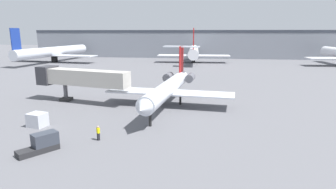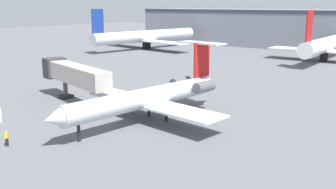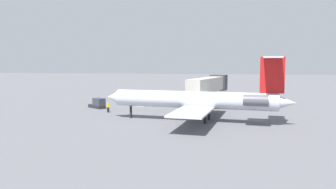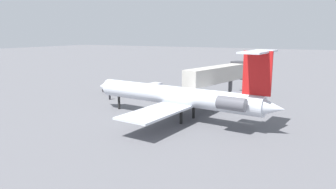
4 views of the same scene
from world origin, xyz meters
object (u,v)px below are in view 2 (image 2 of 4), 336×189
Objects in this scene: jet_bridge at (72,73)px; parked_airliner_west_end at (146,36)px; ground_crew_marshaller at (7,138)px; parked_airliner_west_mid at (325,45)px; regional_jet at (152,96)px.

parked_airliner_west_end is at bearing 122.63° from jet_bridge.
ground_crew_marshaller is (10.18, -16.55, -3.41)m from jet_bridge.
parked_airliner_west_end is 55.35m from parked_airliner_west_mid.
parked_airliner_west_mid is (6.30, 83.24, 3.33)m from ground_crew_marshaller.
ground_crew_marshaller is at bearing -57.59° from parked_airliner_west_end.
jet_bridge is 68.69m from parked_airliner_west_mid.
parked_airliner_west_mid reaches higher than jet_bridge.
ground_crew_marshaller is at bearing -109.87° from regional_jet.
regional_jet reaches higher than jet_bridge.
jet_bridge is 71.36m from parked_airliner_west_end.
jet_bridge is at bearing -57.37° from parked_airliner_west_end.
parked_airliner_west_mid reaches higher than parked_airliner_west_end.
regional_jet is 16.09m from jet_bridge.
regional_jet is 1.58× the size of jet_bridge.
regional_jet is at bearing -1.02° from jet_bridge.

